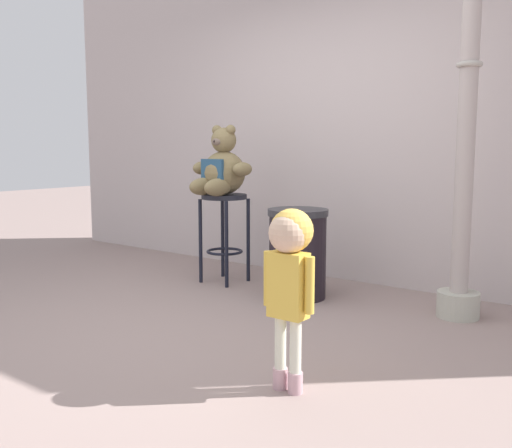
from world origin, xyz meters
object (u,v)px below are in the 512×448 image
(lamppost, at_px, (466,145))
(trash_bin, at_px, (298,253))
(child_walking, at_px, (290,260))
(teddy_bear, at_px, (222,170))
(bar_stool_with_teddy, at_px, (224,220))

(lamppost, bearing_deg, trash_bin, -169.15)
(lamppost, bearing_deg, child_walking, -98.37)
(child_walking, relative_size, lamppost, 0.30)
(teddy_bear, bearing_deg, trash_bin, -2.13)
(bar_stool_with_teddy, xyz_separation_m, teddy_bear, (0.00, -0.03, 0.43))
(teddy_bear, bearing_deg, bar_stool_with_teddy, 90.00)
(trash_bin, bearing_deg, child_walking, -58.17)
(lamppost, bearing_deg, bar_stool_with_teddy, -175.19)
(trash_bin, distance_m, lamppost, 1.47)
(trash_bin, height_order, lamppost, lamppost)
(child_walking, distance_m, trash_bin, 1.79)
(child_walking, xyz_separation_m, trash_bin, (-0.93, 1.50, -0.29))
(teddy_bear, xyz_separation_m, child_walking, (1.73, -1.53, -0.34))
(teddy_bear, xyz_separation_m, trash_bin, (0.80, -0.03, -0.63))
(teddy_bear, distance_m, lamppost, 2.01)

